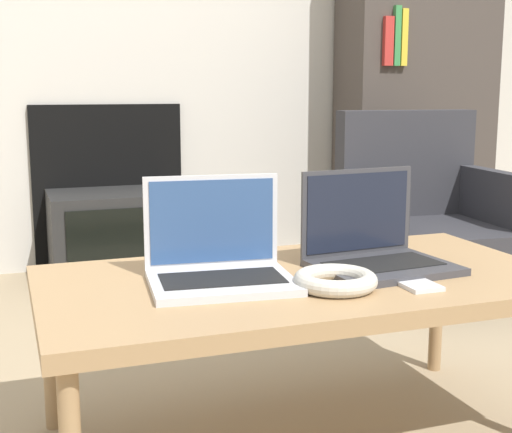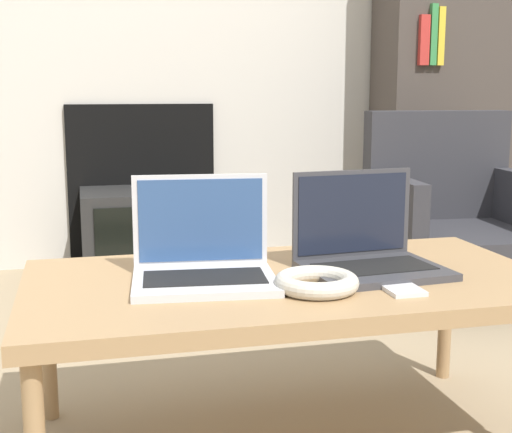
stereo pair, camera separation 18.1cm
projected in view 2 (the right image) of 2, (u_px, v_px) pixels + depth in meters
table at (289, 291)px, 1.54m from camera, size 1.12×0.59×0.38m
laptop_left at (203, 259)px, 1.50m from camera, size 0.32×0.26×0.22m
laptop_right at (366, 250)px, 1.59m from camera, size 0.31×0.26×0.22m
headphones at (317, 282)px, 1.43m from camera, size 0.17×0.17×0.04m
phone at (398, 287)px, 1.45m from camera, size 0.07×0.13×0.01m
tv at (147, 232)px, 3.03m from camera, size 0.55×0.39×0.36m
armchair at (450, 203)px, 2.70m from camera, size 0.61×0.62×0.70m
bookshelf at (456, 84)px, 3.30m from camera, size 0.73×0.32×1.61m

